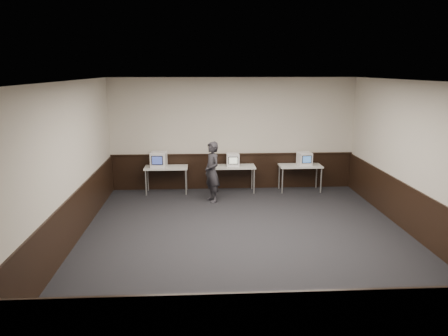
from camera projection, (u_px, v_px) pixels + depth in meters
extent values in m
plane|color=black|center=(247.00, 239.00, 8.96)|extent=(8.00, 8.00, 0.00)
plane|color=white|center=(249.00, 81.00, 8.25)|extent=(8.00, 8.00, 0.00)
plane|color=beige|center=(233.00, 134.00, 12.50)|extent=(7.00, 0.00, 7.00)
plane|color=beige|center=(289.00, 242.00, 4.71)|extent=(7.00, 0.00, 7.00)
plane|color=beige|center=(68.00, 166.00, 8.41)|extent=(0.00, 8.00, 8.00)
plane|color=beige|center=(421.00, 161.00, 8.80)|extent=(0.00, 8.00, 8.00)
cube|color=black|center=(233.00, 171.00, 12.73)|extent=(6.98, 0.04, 1.00)
cube|color=black|center=(286.00, 331.00, 4.98)|extent=(6.98, 0.04, 1.00)
cube|color=black|center=(73.00, 220.00, 8.66)|extent=(0.04, 7.98, 1.00)
cube|color=black|center=(414.00, 213.00, 9.05)|extent=(0.04, 7.98, 1.00)
cube|color=black|center=(233.00, 154.00, 12.59)|extent=(6.98, 0.06, 0.04)
cube|color=silver|center=(166.00, 167.00, 12.20)|extent=(1.20, 0.60, 0.04)
cylinder|color=#999999|center=(146.00, 183.00, 12.01)|extent=(0.04, 0.04, 0.71)
cylinder|color=#999999|center=(186.00, 182.00, 12.07)|extent=(0.04, 0.04, 0.71)
cylinder|color=#999999|center=(148.00, 179.00, 12.50)|extent=(0.04, 0.04, 0.71)
cylinder|color=#999999|center=(186.00, 178.00, 12.56)|extent=(0.04, 0.04, 0.71)
cube|color=silver|center=(234.00, 167.00, 12.31)|extent=(1.20, 0.60, 0.04)
cylinder|color=#999999|center=(215.00, 182.00, 12.12)|extent=(0.04, 0.04, 0.71)
cylinder|color=#999999|center=(254.00, 181.00, 12.18)|extent=(0.04, 0.04, 0.71)
cylinder|color=#999999|center=(214.00, 178.00, 12.60)|extent=(0.04, 0.04, 0.71)
cylinder|color=#999999|center=(252.00, 177.00, 12.66)|extent=(0.04, 0.04, 0.71)
cube|color=silver|center=(300.00, 166.00, 12.41)|extent=(1.20, 0.60, 0.04)
cylinder|color=#999999|center=(282.00, 181.00, 12.22)|extent=(0.04, 0.04, 0.71)
cylinder|color=#999999|center=(321.00, 180.00, 12.28)|extent=(0.04, 0.04, 0.71)
cylinder|color=#999999|center=(279.00, 177.00, 12.71)|extent=(0.04, 0.04, 0.71)
cylinder|color=#999999|center=(316.00, 176.00, 12.77)|extent=(0.04, 0.04, 0.71)
cube|color=white|center=(159.00, 160.00, 12.14)|extent=(0.46, 0.48, 0.42)
cube|color=black|center=(157.00, 160.00, 11.92)|extent=(0.32, 0.05, 0.25)
cube|color=#35469D|center=(157.00, 160.00, 11.91)|extent=(0.27, 0.03, 0.21)
cube|color=white|center=(233.00, 160.00, 12.27)|extent=(0.35, 0.37, 0.35)
cube|color=black|center=(233.00, 161.00, 12.08)|extent=(0.26, 0.01, 0.21)
cube|color=beige|center=(233.00, 161.00, 12.08)|extent=(0.23, 0.00, 0.18)
cube|color=white|center=(304.00, 159.00, 12.39)|extent=(0.41, 0.42, 0.37)
cube|color=black|center=(307.00, 159.00, 12.20)|extent=(0.28, 0.04, 0.22)
cube|color=#35619F|center=(307.00, 159.00, 12.19)|extent=(0.24, 0.03, 0.18)
imported|color=#27252A|center=(212.00, 172.00, 11.38)|extent=(0.58, 0.68, 1.59)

